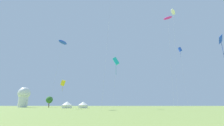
{
  "coord_description": "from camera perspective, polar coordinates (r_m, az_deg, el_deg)",
  "views": [
    {
      "loc": [
        0.23,
        -3.19,
        1.42
      ],
      "look_at": [
        0.0,
        32.0,
        10.94
      ],
      "focal_mm": 24.79,
      "sensor_mm": 36.0,
      "label": 1
    }
  ],
  "objects": [
    {
      "name": "festival_tent_right",
      "position": [
        70.53,
        -16.24,
        -14.46
      ],
      "size": [
        4.26,
        4.26,
        2.77
      ],
      "color": "white",
      "rests_on": "ground"
    },
    {
      "name": "kite_magenta_parafoil",
      "position": [
        53.79,
        19.87,
        15.28
      ],
      "size": [
        2.75,
        2.54,
        28.36
      ],
      "color": "#E02DA3",
      "rests_on": "ground"
    },
    {
      "name": "kite_white_parafoil",
      "position": [
        59.91,
        21.61,
        17.09
      ],
      "size": [
        4.0,
        4.2,
        33.05
      ],
      "color": "white",
      "rests_on": "ground"
    },
    {
      "name": "kite_cyan_box",
      "position": [
        57.76,
        1.47,
        0.68
      ],
      "size": [
        2.5,
        2.1,
        18.65
      ],
      "color": "#1EB7CC",
      "rests_on": "ground"
    },
    {
      "name": "kite_yellow_box",
      "position": [
        56.65,
        -17.63,
        -7.03
      ],
      "size": [
        1.94,
        1.76,
        9.76
      ],
      "color": "yellow",
      "rests_on": "ground"
    },
    {
      "name": "kite_blue_diamond",
      "position": [
        50.86,
        35.22,
        6.83
      ],
      "size": [
        2.14,
        2.08,
        19.73
      ],
      "color": "blue",
      "rests_on": "ground"
    },
    {
      "name": "festival_tent_left",
      "position": [
        68.94,
        -10.55,
        -14.83
      ],
      "size": [
        4.15,
        4.15,
        2.7
      ],
      "color": "white",
      "rests_on": "ground"
    },
    {
      "name": "kite_blue_box",
      "position": [
        60.27,
        23.8,
        4.54
      ],
      "size": [
        1.25,
        1.37,
        21.27
      ],
      "color": "blue",
      "rests_on": "ground"
    },
    {
      "name": "kite_blue_parafoil",
      "position": [
        57.64,
        -17.71,
        7.28
      ],
      "size": [
        3.29,
        4.29,
        23.3
      ],
      "color": "blue",
      "rests_on": "ground"
    },
    {
      "name": "tree_distant_left",
      "position": [
        88.21,
        -22.09,
        -12.48
      ],
      "size": [
        3.45,
        3.45,
        5.61
      ],
      "color": "brown",
      "rests_on": "ground"
    },
    {
      "name": "observatory_dome",
      "position": [
        99.48,
        -29.76,
        -10.54
      ],
      "size": [
        6.4,
        6.4,
        10.8
      ],
      "color": "white",
      "rests_on": "ground"
    }
  ]
}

